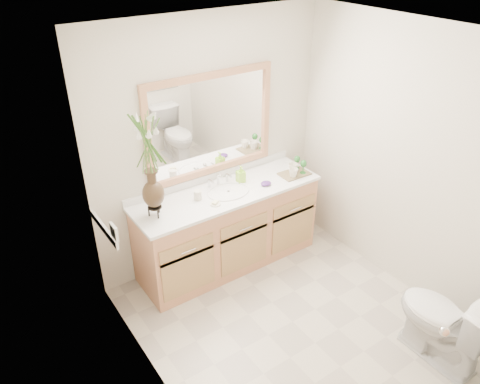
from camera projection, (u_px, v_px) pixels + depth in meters
floor at (292, 322)px, 4.06m from camera, size 2.60×2.60×0.00m
ceiling at (314, 37)px, 2.86m from camera, size 2.40×2.60×0.02m
wall_back at (210, 145)px, 4.39m from camera, size 2.40×0.02×2.40m
wall_front at (460, 307)px, 2.53m from camera, size 2.40×0.02×2.40m
wall_left at (154, 262)px, 2.87m from camera, size 0.02×2.60×2.40m
wall_right at (406, 163)px, 4.05m from camera, size 0.02×2.60×2.40m
vanity at (228, 229)px, 4.59m from camera, size 1.80×0.55×0.80m
counter at (227, 192)px, 4.38m from camera, size 1.84×0.57×0.03m
sink at (228, 197)px, 4.38m from camera, size 0.38×0.34×0.23m
mirror at (211, 125)px, 4.27m from camera, size 1.32×0.04×0.97m
switch_plate at (114, 232)px, 3.53m from camera, size 0.02×0.12×0.12m
door at (415, 356)px, 2.50m from camera, size 0.80×0.03×2.00m
toilet at (444, 322)px, 3.57m from camera, size 0.42×0.75×0.74m
flower_vase at (149, 151)px, 3.70m from camera, size 0.22×0.22×0.90m
tumbler at (198, 195)px, 4.22m from camera, size 0.07×0.07×0.09m
soap_dish at (215, 204)px, 4.16m from camera, size 0.10×0.10×0.03m
soap_bottle at (241, 175)px, 4.49m from camera, size 0.08×0.08×0.15m
purple_dish at (266, 183)px, 4.46m from camera, size 0.13×0.12×0.04m
tray at (294, 174)px, 4.66m from camera, size 0.30×0.20×0.01m
mug_left at (293, 172)px, 4.56m from camera, size 0.11×0.11×0.09m
mug_right at (293, 168)px, 4.65m from camera, size 0.11×0.11×0.10m
goblet_front at (303, 164)px, 4.61m from camera, size 0.06×0.06×0.14m
goblet_back at (297, 160)px, 4.70m from camera, size 0.06×0.06×0.14m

